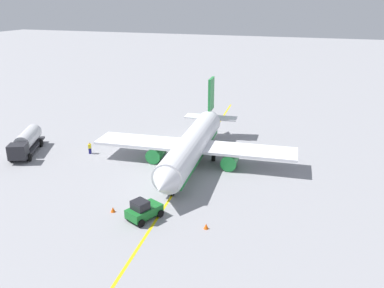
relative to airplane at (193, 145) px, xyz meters
The scene contains 8 objects.
ground_plane 2.68m from the airplane, ahead, with size 400.00×400.00×0.00m, color #939399.
airplane is the anchor object (origin of this frame).
fuel_tanker 24.70m from the airplane, 80.30° to the right, with size 9.92×6.17×3.15m.
pushback_tug 15.79m from the airplane, ahead, with size 4.10×3.48×2.20m.
refueling_worker 15.64m from the airplane, 84.87° to the right, with size 0.61×0.52×1.71m.
safety_cone_nose 16.10m from the airplane, 13.44° to the right, with size 0.51×0.51×0.56m, color #F2590F.
safety_cone_wingtip 16.96m from the airplane, 23.38° to the left, with size 0.50×0.50×0.55m, color #F2590F.
taxi_line_marking 2.67m from the airplane, ahead, with size 67.91×0.30×0.01m, color yellow.
Camera 1 is at (47.94, 16.53, 21.44)m, focal length 37.55 mm.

